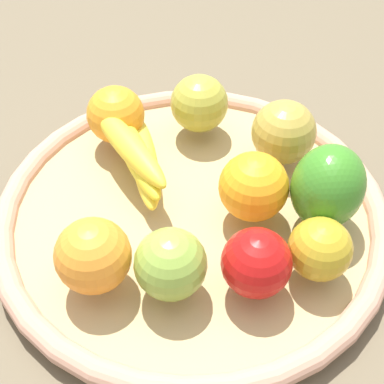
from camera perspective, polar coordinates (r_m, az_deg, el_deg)
The scene contains 12 objects.
ground_plane at distance 0.67m, azimuth -0.00°, elevation -3.25°, with size 2.40×2.40×0.00m, color brown.
basket at distance 0.66m, azimuth -0.00°, elevation -2.29°, with size 0.46×0.46×0.04m.
apple_0 at distance 0.55m, azimuth 6.57°, elevation -7.17°, with size 0.07×0.07×0.07m, color #B81110.
banana_bunch at distance 0.67m, azimuth -5.73°, elevation 3.88°, with size 0.14×0.16×0.06m.
apple_1 at distance 0.58m, azimuth 12.88°, elevation -5.67°, with size 0.07×0.07×0.07m, color #B39421.
orange_0 at distance 0.62m, azimuth 6.29°, elevation 0.54°, with size 0.08×0.08×0.08m, color orange.
apple_3 at distance 0.69m, azimuth 9.31°, elevation 6.03°, with size 0.08×0.08×0.08m, color #AA913B.
apple_4 at distance 0.73m, azimuth 0.75°, elevation 9.00°, with size 0.07×0.07×0.07m, color #A5A137.
bell_pepper at distance 0.62m, azimuth 13.65°, elevation 0.54°, with size 0.09×0.08×0.10m, color #3A8023.
orange_2 at distance 0.56m, azimuth -10.03°, elevation -6.40°, with size 0.08×0.08×0.08m, color orange.
apple_2 at distance 0.55m, azimuth -2.20°, elevation -7.33°, with size 0.07×0.07×0.07m, color #83A33B.
orange_1 at distance 0.72m, azimuth -7.77°, elevation 7.80°, with size 0.07×0.07×0.07m, color orange.
Camera 1 is at (-0.36, -0.26, 0.51)m, focal length 52.46 mm.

